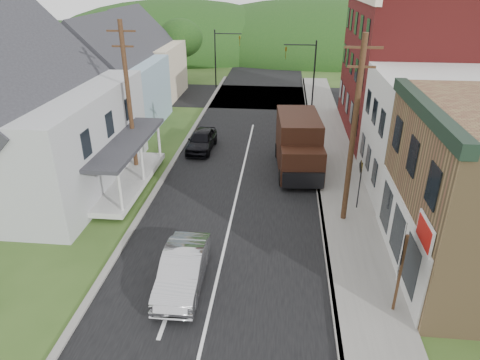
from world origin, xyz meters
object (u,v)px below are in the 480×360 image
(dark_sedan, at_px, (202,140))
(delivery_van, at_px, (299,145))
(silver_sedan, at_px, (183,270))
(route_sign_cluster, at_px, (401,262))
(warning_sign, at_px, (360,177))

(dark_sedan, distance_m, delivery_van, 7.25)
(dark_sedan, relative_size, delivery_van, 0.67)
(silver_sedan, relative_size, route_sign_cluster, 1.41)
(dark_sedan, bearing_deg, silver_sedan, -80.44)
(silver_sedan, distance_m, delivery_van, 12.49)
(delivery_van, distance_m, warning_sign, 5.58)
(delivery_van, xyz_separation_m, warning_sign, (2.99, -4.71, 0.16))
(delivery_van, bearing_deg, route_sign_cluster, -79.71)
(route_sign_cluster, height_order, warning_sign, route_sign_cluster)
(delivery_van, distance_m, route_sign_cluster, 12.65)
(route_sign_cluster, bearing_deg, warning_sign, 109.91)
(silver_sedan, xyz_separation_m, route_sign_cluster, (7.89, -0.69, 1.47))
(silver_sedan, xyz_separation_m, delivery_van, (4.67, 11.54, 0.98))
(route_sign_cluster, distance_m, warning_sign, 7.53)
(silver_sedan, distance_m, route_sign_cluster, 8.06)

